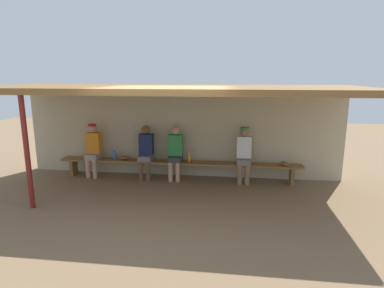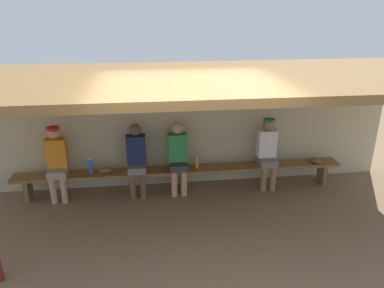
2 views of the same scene
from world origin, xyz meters
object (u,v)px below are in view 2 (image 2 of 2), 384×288
(player_with_sunglasses, at_px, (57,160))
(player_shirtless_tan, at_px, (267,150))
(baseball_glove_dark_brown, at_px, (315,160))
(player_in_blue, at_px, (178,155))
(water_bottle_orange, at_px, (90,165))
(player_leftmost, at_px, (137,157))
(water_bottle_green, at_px, (197,162))
(baseball_glove_tan, at_px, (105,170))
(bench, at_px, (182,172))

(player_with_sunglasses, bearing_deg, player_shirtless_tan, 0.00)
(player_shirtless_tan, height_order, baseball_glove_dark_brown, player_shirtless_tan)
(player_in_blue, distance_m, water_bottle_orange, 1.58)
(water_bottle_orange, bearing_deg, player_in_blue, -1.32)
(player_leftmost, xyz_separation_m, player_with_sunglasses, (-1.38, 0.00, 0.02))
(player_shirtless_tan, bearing_deg, player_with_sunglasses, 180.00)
(player_leftmost, bearing_deg, baseball_glove_dark_brown, -0.63)
(water_bottle_green, xyz_separation_m, baseball_glove_tan, (-1.66, -0.01, -0.06))
(water_bottle_orange, bearing_deg, water_bottle_green, -1.05)
(baseball_glove_tan, height_order, baseball_glove_dark_brown, same)
(player_in_blue, relative_size, player_with_sunglasses, 0.99)
(player_leftmost, distance_m, player_in_blue, 0.75)
(player_shirtless_tan, bearing_deg, baseball_glove_dark_brown, -2.24)
(bench, distance_m, water_bottle_green, 0.34)
(bench, relative_size, player_leftmost, 4.49)
(player_shirtless_tan, bearing_deg, player_in_blue, -179.98)
(water_bottle_green, relative_size, baseball_glove_dark_brown, 0.93)
(player_shirtless_tan, distance_m, player_in_blue, 1.67)
(bench, xyz_separation_m, baseball_glove_tan, (-1.38, -0.00, 0.12))
(player_with_sunglasses, bearing_deg, baseball_glove_dark_brown, -0.45)
(bench, height_order, baseball_glove_tan, baseball_glove_tan)
(player_in_blue, distance_m, baseball_glove_dark_brown, 2.64)
(baseball_glove_tan, bearing_deg, bench, -179.16)
(baseball_glove_dark_brown, bearing_deg, player_shirtless_tan, -104.48)
(baseball_glove_tan, xyz_separation_m, baseball_glove_dark_brown, (3.94, -0.03, 0.00))
(player_shirtless_tan, bearing_deg, player_leftmost, -179.99)
(player_leftmost, relative_size, water_bottle_orange, 4.81)
(player_in_blue, relative_size, baseball_glove_tan, 5.56)
(water_bottle_green, distance_m, baseball_glove_tan, 1.66)
(player_in_blue, height_order, baseball_glove_dark_brown, player_in_blue)
(player_leftmost, height_order, player_in_blue, same)
(player_leftmost, relative_size, player_shirtless_tan, 0.99)
(player_with_sunglasses, relative_size, baseball_glove_dark_brown, 5.60)
(bench, relative_size, player_with_sunglasses, 4.46)
(player_shirtless_tan, bearing_deg, water_bottle_green, 179.96)
(bench, height_order, player_in_blue, player_in_blue)
(player_with_sunglasses, distance_m, water_bottle_green, 2.47)
(player_leftmost, bearing_deg, player_shirtless_tan, 0.01)
(player_leftmost, xyz_separation_m, player_in_blue, (0.75, 0.00, 0.00))
(player_in_blue, xyz_separation_m, player_with_sunglasses, (-2.12, 0.00, 0.02))
(player_with_sunglasses, relative_size, water_bottle_orange, 4.84)
(bench, height_order, water_bottle_green, water_bottle_green)
(water_bottle_orange, bearing_deg, player_with_sunglasses, -176.24)
(bench, distance_m, baseball_glove_dark_brown, 2.57)
(player_leftmost, bearing_deg, player_with_sunglasses, 179.98)
(player_shirtless_tan, xyz_separation_m, player_in_blue, (-1.67, -0.00, -0.02))
(water_bottle_green, relative_size, water_bottle_orange, 0.81)
(player_shirtless_tan, height_order, baseball_glove_tan, player_shirtless_tan)
(player_in_blue, distance_m, baseball_glove_tan, 1.33)
(bench, relative_size, baseball_glove_dark_brown, 25.00)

